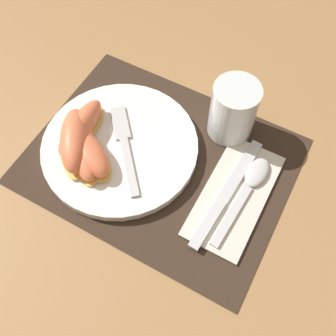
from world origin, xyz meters
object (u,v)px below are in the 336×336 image
object	(u,v)px
citrus_wedge_0	(81,128)
citrus_wedge_1	(75,141)
plate	(120,147)
juice_glass	(233,113)
knife	(226,195)
fork	(124,142)
spoon	(250,183)
citrus_wedge_3	(88,153)
citrus_wedge_2	(84,148)

from	to	relation	value
citrus_wedge_0	citrus_wedge_1	world-z (taller)	citrus_wedge_1
plate	juice_glass	xyz separation A→B (m)	(0.15, 0.13, 0.04)
plate	juice_glass	bearing A→B (deg)	41.42
knife	fork	distance (m)	0.19
citrus_wedge_0	juice_glass	bearing A→B (deg)	33.76
fork	citrus_wedge_0	distance (m)	0.08
spoon	citrus_wedge_0	size ratio (longest dim) A/B	1.39
plate	fork	bearing A→B (deg)	43.19
juice_glass	knife	distance (m)	0.14
plate	citrus_wedge_0	distance (m)	0.07
citrus_wedge_0	citrus_wedge_1	xyz separation A→B (m)	(0.01, -0.03, 0.00)
knife	fork	bearing A→B (deg)	179.93
spoon	fork	world-z (taller)	fork
plate	juice_glass	world-z (taller)	juice_glass
fork	citrus_wedge_3	size ratio (longest dim) A/B	1.19
juice_glass	citrus_wedge_3	world-z (taller)	juice_glass
spoon	fork	bearing A→B (deg)	-170.51
knife	fork	world-z (taller)	fork
juice_glass	citrus_wedge_3	size ratio (longest dim) A/B	0.85
juice_glass	citrus_wedge_2	bearing A→B (deg)	-137.60
juice_glass	citrus_wedge_3	distance (m)	0.25
knife	citrus_wedge_3	bearing A→B (deg)	-166.99
juice_glass	citrus_wedge_0	size ratio (longest dim) A/B	0.82
plate	knife	size ratio (longest dim) A/B	1.20
plate	fork	distance (m)	0.01
juice_glass	citrus_wedge_0	xyz separation A→B (m)	(-0.21, -0.14, -0.01)
knife	citrus_wedge_1	size ratio (longest dim) A/B	1.65
plate	citrus_wedge_1	distance (m)	0.08
fork	citrus_wedge_1	size ratio (longest dim) A/B	1.10
fork	citrus_wedge_2	world-z (taller)	citrus_wedge_2
juice_glass	citrus_wedge_0	world-z (taller)	juice_glass
juice_glass	plate	bearing A→B (deg)	-138.58
plate	citrus_wedge_1	bearing A→B (deg)	-145.19
citrus_wedge_0	citrus_wedge_3	bearing A→B (deg)	-41.84
citrus_wedge_1	citrus_wedge_2	bearing A→B (deg)	-6.06
plate	knife	distance (m)	0.20
plate	spoon	world-z (taller)	plate
citrus_wedge_0	citrus_wedge_1	size ratio (longest dim) A/B	0.95
citrus_wedge_3	fork	bearing A→B (deg)	56.43
knife	citrus_wedge_1	world-z (taller)	citrus_wedge_1
spoon	citrus_wedge_0	distance (m)	0.29
citrus_wedge_1	spoon	bearing A→B (deg)	16.31
knife	citrus_wedge_2	xyz separation A→B (m)	(-0.24, -0.05, 0.03)
spoon	citrus_wedge_3	size ratio (longest dim) A/B	1.44
juice_glass	citrus_wedge_0	bearing A→B (deg)	-146.24
knife	citrus_wedge_0	bearing A→B (deg)	-176.01
fork	citrus_wedge_1	xyz separation A→B (m)	(-0.06, -0.05, 0.02)
plate	knife	bearing A→B (deg)	1.57
citrus_wedge_0	citrus_wedge_1	distance (m)	0.03
juice_glass	citrus_wedge_2	distance (m)	0.25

